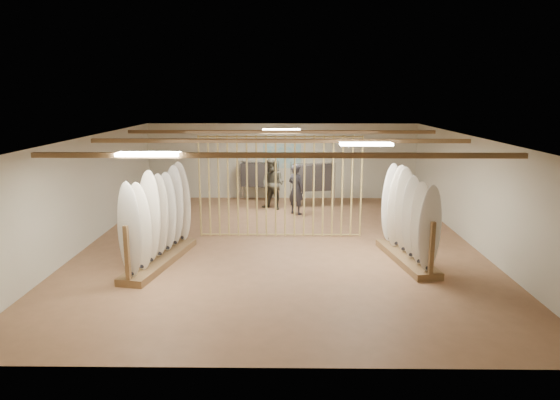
{
  "coord_description": "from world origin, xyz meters",
  "views": [
    {
      "loc": [
        0.15,
        -12.53,
        3.88
      ],
      "look_at": [
        0.0,
        0.0,
        1.2
      ],
      "focal_mm": 32.0,
      "sensor_mm": 36.0,
      "label": 1
    }
  ],
  "objects_px": {
    "rack_left": "(159,232)",
    "clothing_rack_a": "(259,175)",
    "rack_right": "(408,231)",
    "shopper_b": "(273,181)",
    "shopper_a": "(296,186)",
    "clothing_rack_b": "(313,178)"
  },
  "relations": [
    {
      "from": "rack_right",
      "to": "shopper_b",
      "type": "bearing_deg",
      "value": 112.54
    },
    {
      "from": "rack_right",
      "to": "shopper_b",
      "type": "height_order",
      "value": "rack_right"
    },
    {
      "from": "rack_right",
      "to": "rack_left",
      "type": "bearing_deg",
      "value": 173.17
    },
    {
      "from": "clothing_rack_a",
      "to": "shopper_a",
      "type": "distance_m",
      "value": 2.38
    },
    {
      "from": "shopper_a",
      "to": "shopper_b",
      "type": "distance_m",
      "value": 1.03
    },
    {
      "from": "clothing_rack_b",
      "to": "shopper_b",
      "type": "height_order",
      "value": "shopper_b"
    },
    {
      "from": "rack_left",
      "to": "shopper_b",
      "type": "relative_size",
      "value": 1.59
    },
    {
      "from": "rack_left",
      "to": "shopper_a",
      "type": "distance_m",
      "value": 5.9
    },
    {
      "from": "rack_left",
      "to": "clothing_rack_a",
      "type": "height_order",
      "value": "rack_left"
    },
    {
      "from": "rack_right",
      "to": "clothing_rack_b",
      "type": "distance_m",
      "value": 6.12
    },
    {
      "from": "clothing_rack_b",
      "to": "rack_left",
      "type": "bearing_deg",
      "value": -133.48
    },
    {
      "from": "clothing_rack_b",
      "to": "shopper_b",
      "type": "xyz_separation_m",
      "value": [
        -1.37,
        -0.44,
        -0.03
      ]
    },
    {
      "from": "rack_left",
      "to": "clothing_rack_b",
      "type": "relative_size",
      "value": 2.01
    },
    {
      "from": "clothing_rack_b",
      "to": "shopper_a",
      "type": "distance_m",
      "value": 1.27
    },
    {
      "from": "rack_right",
      "to": "clothing_rack_b",
      "type": "bearing_deg",
      "value": 99.29
    },
    {
      "from": "rack_right",
      "to": "shopper_b",
      "type": "distance_m",
      "value": 6.3
    },
    {
      "from": "clothing_rack_b",
      "to": "shopper_b",
      "type": "distance_m",
      "value": 1.44
    },
    {
      "from": "rack_right",
      "to": "shopper_a",
      "type": "distance_m",
      "value": 5.33
    },
    {
      "from": "rack_left",
      "to": "rack_right",
      "type": "xyz_separation_m",
      "value": [
        5.78,
        0.22,
        -0.01
      ]
    },
    {
      "from": "clothing_rack_b",
      "to": "shopper_a",
      "type": "xyz_separation_m",
      "value": [
        -0.6,
        -1.11,
        -0.09
      ]
    },
    {
      "from": "rack_left",
      "to": "clothing_rack_a",
      "type": "distance_m",
      "value": 7.17
    },
    {
      "from": "rack_left",
      "to": "clothing_rack_b",
      "type": "distance_m",
      "value": 7.16
    }
  ]
}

